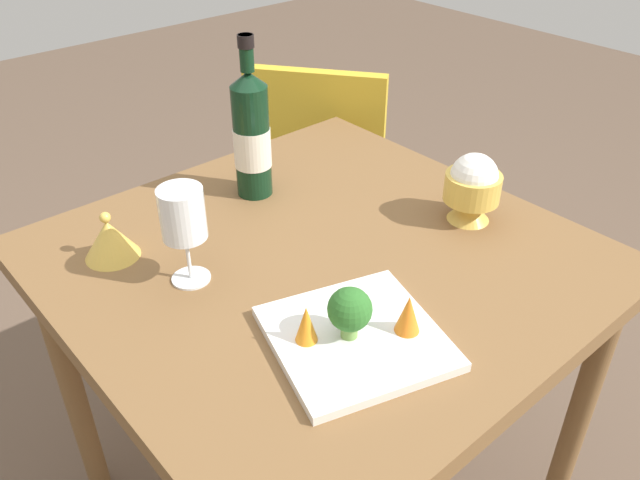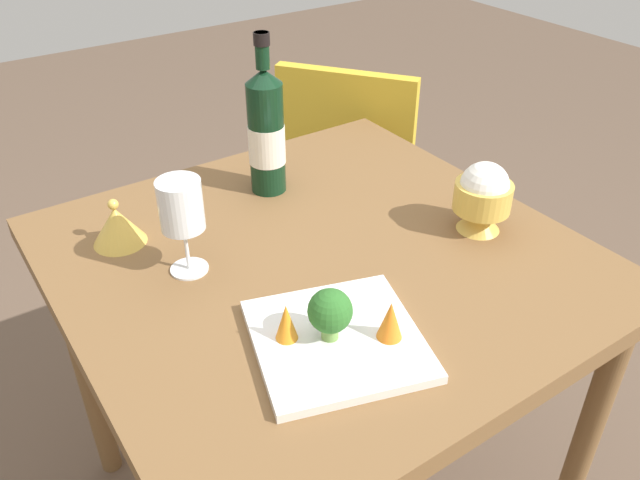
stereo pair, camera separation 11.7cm
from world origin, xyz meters
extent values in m
cube|color=brown|center=(0.00, 0.00, 0.73)|extent=(0.91, 0.91, 0.04)
cylinder|color=brown|center=(0.39, -0.39, 0.36)|extent=(0.05, 0.05, 0.71)
cylinder|color=brown|center=(-0.39, 0.39, 0.36)|extent=(0.05, 0.05, 0.71)
cylinder|color=brown|center=(0.39, 0.39, 0.36)|extent=(0.05, 0.05, 0.71)
cube|color=gold|center=(0.60, 0.66, 0.44)|extent=(0.56, 0.56, 0.02)
cube|color=gold|center=(0.46, 0.55, 0.65)|extent=(0.27, 0.35, 0.40)
cylinder|color=black|center=(0.64, 0.89, 0.21)|extent=(0.03, 0.03, 0.43)
cylinder|color=black|center=(0.84, 0.62, 0.21)|extent=(0.03, 0.03, 0.43)
cylinder|color=black|center=(0.37, 0.69, 0.21)|extent=(0.03, 0.03, 0.43)
cylinder|color=black|center=(0.57, 0.42, 0.21)|extent=(0.03, 0.03, 0.43)
cylinder|color=black|center=(0.05, 0.26, 0.87)|extent=(0.08, 0.07, 0.24)
cone|color=black|center=(0.05, 0.26, 1.00)|extent=(0.08, 0.07, 0.03)
cylinder|color=black|center=(0.05, 0.26, 1.05)|extent=(0.03, 0.03, 0.07)
cylinder|color=black|center=(0.05, 0.26, 1.07)|extent=(0.03, 0.03, 0.02)
cylinder|color=silver|center=(0.05, 0.26, 0.86)|extent=(0.08, 0.08, 0.08)
cylinder|color=white|center=(-0.22, 0.09, 0.75)|extent=(0.07, 0.07, 0.00)
cylinder|color=white|center=(-0.22, 0.09, 0.80)|extent=(0.01, 0.01, 0.08)
cylinder|color=white|center=(-0.22, 0.09, 0.88)|extent=(0.08, 0.08, 0.09)
cone|color=gold|center=(0.30, -0.10, 0.77)|extent=(0.08, 0.08, 0.04)
cylinder|color=gold|center=(0.30, -0.10, 0.82)|extent=(0.11, 0.11, 0.05)
sphere|color=white|center=(0.30, -0.10, 0.85)|extent=(0.09, 0.09, 0.09)
cone|color=gold|center=(-0.29, 0.24, 0.79)|extent=(0.10, 0.10, 0.07)
sphere|color=gold|center=(-0.29, 0.24, 0.83)|extent=(0.02, 0.02, 0.02)
cube|color=white|center=(-0.11, -0.22, 0.76)|extent=(0.31, 0.31, 0.02)
cylinder|color=#729E4C|center=(-0.13, -0.21, 0.78)|extent=(0.03, 0.03, 0.03)
sphere|color=#2D6B28|center=(-0.13, -0.21, 0.82)|extent=(0.07, 0.07, 0.07)
cone|color=orange|center=(-0.18, -0.18, 0.80)|extent=(0.03, 0.03, 0.06)
cone|color=orange|center=(-0.05, -0.26, 0.80)|extent=(0.04, 0.04, 0.07)
camera|label=1|loc=(-0.64, -0.74, 1.43)|focal=36.16mm
camera|label=2|loc=(-0.55, -0.81, 1.43)|focal=36.16mm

